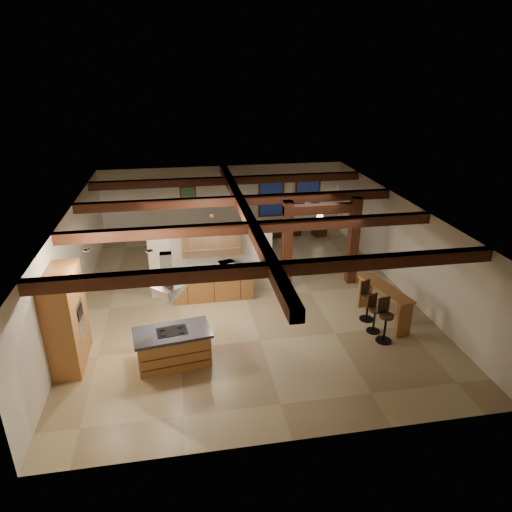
{
  "coord_description": "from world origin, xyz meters",
  "views": [
    {
      "loc": [
        -1.85,
        -12.53,
        6.75
      ],
      "look_at": [
        0.4,
        0.5,
        1.16
      ],
      "focal_mm": 32.0,
      "sensor_mm": 36.0,
      "label": 1
    }
  ],
  "objects_px": {
    "dining_table": "(237,250)",
    "sofa": "(276,229)",
    "kitchen_island": "(173,347)",
    "bar_counter": "(384,298)"
  },
  "relations": [
    {
      "from": "dining_table",
      "to": "bar_counter",
      "type": "height_order",
      "value": "bar_counter"
    },
    {
      "from": "sofa",
      "to": "kitchen_island",
      "type": "bearing_deg",
      "value": 56.25
    },
    {
      "from": "dining_table",
      "to": "sofa",
      "type": "height_order",
      "value": "sofa"
    },
    {
      "from": "kitchen_island",
      "to": "bar_counter",
      "type": "distance_m",
      "value": 5.94
    },
    {
      "from": "kitchen_island",
      "to": "dining_table",
      "type": "xyz_separation_m",
      "value": [
        2.38,
        6.23,
        -0.16
      ]
    },
    {
      "from": "kitchen_island",
      "to": "dining_table",
      "type": "relative_size",
      "value": 1.17
    },
    {
      "from": "sofa",
      "to": "bar_counter",
      "type": "bearing_deg",
      "value": 95.21
    },
    {
      "from": "bar_counter",
      "to": "dining_table",
      "type": "bearing_deg",
      "value": 123.65
    },
    {
      "from": "dining_table",
      "to": "sofa",
      "type": "distance_m",
      "value": 2.9
    },
    {
      "from": "dining_table",
      "to": "bar_counter",
      "type": "relative_size",
      "value": 0.82
    }
  ]
}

